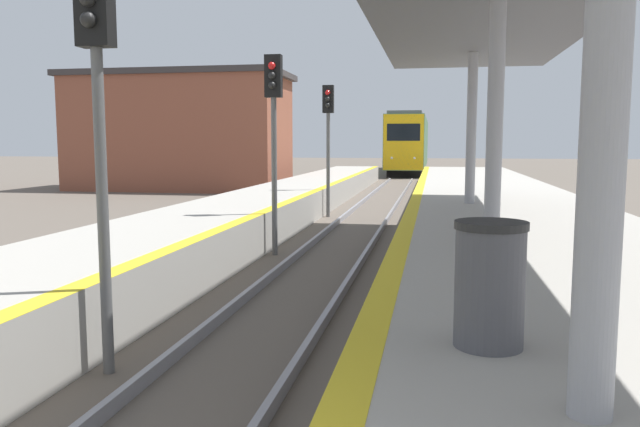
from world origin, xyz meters
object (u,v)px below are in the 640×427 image
(signal_near, at_px, (97,87))
(signal_mid, at_px, (274,116))
(train, at_px, (409,144))
(trash_bin, at_px, (490,284))
(signal_far, at_px, (328,125))

(signal_near, distance_m, signal_mid, 7.22)
(train, relative_size, trash_bin, 20.43)
(trash_bin, bearing_deg, signal_far, 104.07)
(signal_mid, distance_m, signal_far, 7.22)
(train, xyz_separation_m, signal_near, (-1.27, -46.95, 0.66))
(train, bearing_deg, trash_bin, -86.93)
(signal_far, bearing_deg, signal_mid, -89.70)
(train, height_order, signal_far, train)
(train, relative_size, signal_far, 4.56)
(signal_near, bearing_deg, train, 88.45)
(signal_near, xyz_separation_m, signal_mid, (-0.02, 7.22, 0.00))
(trash_bin, bearing_deg, train, 93.07)
(signal_near, bearing_deg, trash_bin, -16.88)
(signal_near, xyz_separation_m, trash_bin, (3.85, -1.17, -1.64))
(signal_near, relative_size, signal_far, 1.00)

